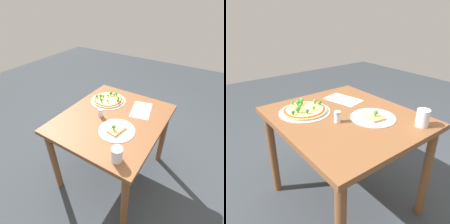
# 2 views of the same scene
# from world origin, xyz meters

# --- Properties ---
(ground_plane) EXTENTS (8.00, 8.00, 0.00)m
(ground_plane) POSITION_xyz_m (0.00, 0.00, 0.00)
(ground_plane) COLOR #33383D
(dining_table) EXTENTS (1.01, 0.89, 0.77)m
(dining_table) POSITION_xyz_m (0.00, 0.00, 0.66)
(dining_table) COLOR brown
(dining_table) RESTS_ON ground_plane
(pizza_tray_whole) EXTENTS (0.36, 0.36, 0.07)m
(pizza_tray_whole) POSITION_xyz_m (0.22, 0.19, 0.79)
(pizza_tray_whole) COLOR silver
(pizza_tray_whole) RESTS_ON dining_table
(pizza_tray_slice) EXTENTS (0.30, 0.30, 0.07)m
(pizza_tray_slice) POSITION_xyz_m (-0.14, -0.13, 0.78)
(pizza_tray_slice) COLOR silver
(pizza_tray_slice) RESTS_ON dining_table
(drinking_cup) EXTENTS (0.08, 0.08, 0.11)m
(drinking_cup) POSITION_xyz_m (-0.40, -0.28, 0.83)
(drinking_cup) COLOR white
(drinking_cup) RESTS_ON dining_table
(condiment_shaker) EXTENTS (0.04, 0.04, 0.07)m
(condiment_shaker) POSITION_xyz_m (-0.05, 0.10, 0.81)
(condiment_shaker) COLOR silver
(condiment_shaker) RESTS_ON dining_table
(paper_menu) EXTENTS (0.32, 0.24, 0.00)m
(paper_menu) POSITION_xyz_m (0.24, -0.17, 0.77)
(paper_menu) COLOR white
(paper_menu) RESTS_ON dining_table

